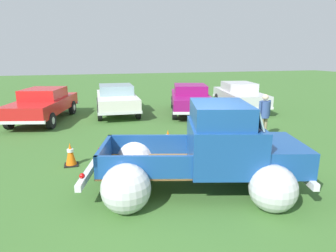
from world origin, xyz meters
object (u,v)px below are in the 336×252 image
show_car_0 (43,103)px  show_car_2 (190,98)px  show_car_3 (239,95)px  vintage_pickup_truck (211,156)px  show_car_1 (116,98)px  spectator_0 (264,114)px  lane_cone_1 (71,154)px  lane_cone_0 (168,139)px

show_car_0 → show_car_2: same height
show_car_3 → show_car_2: bearing=-71.8°
vintage_pickup_truck → show_car_3: vintage_pickup_truck is taller
show_car_1 → spectator_0: bearing=38.9°
show_car_3 → show_car_1: bearing=-83.7°
lane_cone_1 → lane_cone_0: bearing=11.8°
lane_cone_0 → show_car_2: bearing=62.8°
vintage_pickup_truck → show_car_0: size_ratio=1.00×
show_car_2 → show_car_1: bearing=-88.6°
vintage_pickup_truck → show_car_0: bearing=133.3°
show_car_3 → vintage_pickup_truck: bearing=-21.8°
show_car_2 → show_car_0: bearing=-76.2°
show_car_2 → show_car_3: bearing=112.7°
show_car_3 → lane_cone_1: 10.51m
show_car_0 → lane_cone_0: size_ratio=7.88×
lane_cone_1 → show_car_1: bearing=73.7°
vintage_pickup_truck → spectator_0: 4.53m
spectator_0 → lane_cone_1: (-6.40, -0.76, -0.58)m
show_car_3 → show_car_0: bearing=-78.1°
show_car_0 → show_car_2: bearing=102.1°
spectator_0 → lane_cone_0: bearing=79.5°
vintage_pickup_truck → show_car_1: (-1.07, 8.98, 0.03)m
show_car_1 → show_car_2: bearing=77.7°
show_car_0 → spectator_0: bearing=69.9°
show_car_0 → spectator_0: size_ratio=3.14×
vintage_pickup_truck → spectator_0: (3.37, 3.02, 0.14)m
lane_cone_0 → show_car_0: bearing=127.9°
show_car_1 → lane_cone_0: bearing=10.7°
spectator_0 → lane_cone_1: spectator_0 is taller
show_car_1 → lane_cone_1: (-1.96, -6.72, -0.47)m
show_car_1 → spectator_0: size_ratio=2.84×
show_car_3 → spectator_0: spectator_0 is taller
show_car_0 → lane_cone_1: 6.20m
show_car_0 → show_car_1: size_ratio=1.10×
show_car_0 → show_car_3: bearing=104.8°
show_car_1 → lane_cone_1: bearing=-14.1°
lane_cone_0 → lane_cone_1: 2.94m
show_car_0 → show_car_2: size_ratio=1.03×
vintage_pickup_truck → spectator_0: bearing=57.4°
show_car_2 → lane_cone_1: bearing=-28.0°
show_car_2 → lane_cone_1: show_car_2 is taller
spectator_0 → lane_cone_1: bearing=83.7°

